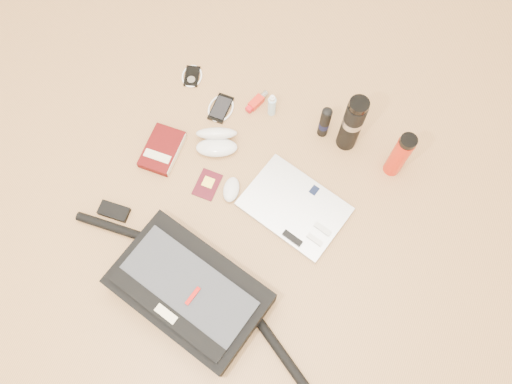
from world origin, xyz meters
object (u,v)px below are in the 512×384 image
laptop (295,207)px  book (162,150)px  thermos_red (400,155)px  thermos_black (352,124)px  messenger_bag (189,291)px

laptop → book: 0.55m
book → thermos_red: size_ratio=0.79×
book → thermos_black: 0.71m
messenger_bag → thermos_black: (0.31, 0.75, 0.08)m
laptop → thermos_red: 0.42m
laptop → thermos_black: 0.36m
book → thermos_black: bearing=23.5°
messenger_bag → book: 0.56m
laptop → book: same height
messenger_bag → laptop: (0.22, 0.42, -0.05)m
thermos_black → messenger_bag: bearing=-112.2°
thermos_black → thermos_red: bearing=-12.1°
messenger_bag → book: messenger_bag is taller
book → thermos_black: thermos_black is taller
book → thermos_black: (0.63, 0.30, 0.13)m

